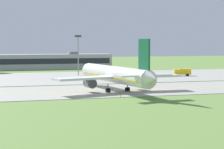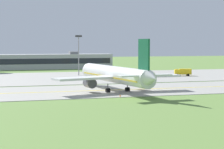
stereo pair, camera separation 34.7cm
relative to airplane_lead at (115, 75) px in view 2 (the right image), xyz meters
The scene contains 10 objects.
ground_plane 4.94m from the airplane_lead, 87.72° to the left, with size 500.00×500.00×0.00m, color olive.
taxiway_strip 4.90m from the airplane_lead, 87.72° to the left, with size 240.00×28.00×0.10m, color #9E9B93.
apron_pad 46.01m from the airplane_lead, 77.26° to the left, with size 140.00×52.00×0.10m, color #9E9B93.
taxiway_centreline 4.85m from the airplane_lead, 87.72° to the left, with size 220.00×0.60×0.01m, color yellow.
airplane_lead is the anchor object (origin of this frame).
service_truck_baggage 31.66m from the airplane_lead, 61.99° to the left, with size 2.94×6.21×2.65m.
service_truck_fuel 54.62m from the airplane_lead, 46.82° to the left, with size 6.34×3.79×2.60m.
terminal_building 94.43m from the airplane_lead, 92.28° to the left, with size 58.91×8.33×7.96m.
apron_light_mast 52.51m from the airplane_lead, 88.12° to the left, with size 2.40×0.50×14.70m.
traffic_cone_near_edge 10.95m from the airplane_lead, 100.24° to the right, with size 0.44×0.44×0.60m, color orange.
Camera 2 is at (-29.20, -100.45, 11.79)m, focal length 67.42 mm.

